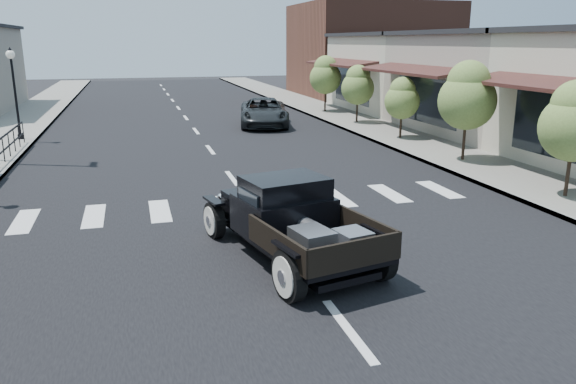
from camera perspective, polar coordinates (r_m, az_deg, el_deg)
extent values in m
plane|color=black|center=(11.31, 0.54, -6.82)|extent=(120.00, 120.00, 0.00)
cube|color=black|center=(25.60, -8.82, 5.45)|extent=(14.00, 80.00, 0.02)
cube|color=gray|center=(27.86, 8.90, 6.36)|extent=(3.00, 80.00, 0.15)
cube|color=#A99E8E|center=(29.28, 22.61, 10.10)|extent=(10.00, 9.00, 4.50)
cube|color=beige|center=(36.79, 13.92, 11.59)|extent=(10.00, 9.00, 4.50)
cube|color=brown|center=(45.94, 8.36, 14.04)|extent=(11.00, 10.00, 7.00)
imported|color=black|center=(28.85, -2.47, 8.07)|extent=(3.27, 5.40, 1.40)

